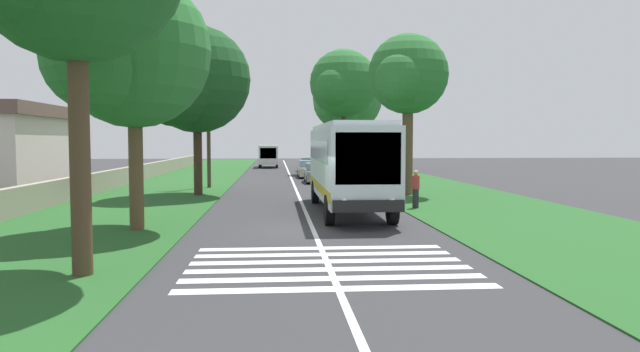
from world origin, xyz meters
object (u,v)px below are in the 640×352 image
object	(u,v)px
trailing_car_0	(317,173)
trailing_car_2	(310,166)
roadside_tree_right_2	(342,85)
roadside_tree_right_1	(406,77)
roadside_tree_left_0	(129,55)
pedestrian	(416,189)
trailing_car_1	(309,169)
roadside_tree_right_0	(345,101)
trailing_minibus_0	(269,154)
coach_bus	(348,162)
roadside_tree_left_1	(193,83)
utility_pole	(208,118)

from	to	relation	value
trailing_car_0	trailing_car_2	size ratio (longest dim) A/B	1.00
trailing_car_0	roadside_tree_right_2	xyz separation A→B (m)	(11.83, -3.18, 7.57)
trailing_car_0	roadside_tree_right_1	bearing A→B (deg)	-157.93
roadside_tree_left_0	pedestrian	xyz separation A→B (m)	(5.41, -11.08, -4.96)
trailing_car_0	trailing_car_1	world-z (taller)	same
roadside_tree_right_0	roadside_tree_right_2	world-z (taller)	roadside_tree_right_2
trailing_minibus_0	roadside_tree_right_2	size ratio (longest dim) A/B	0.52
trailing_car_0	roadside_tree_right_0	size ratio (longest dim) A/B	0.39
pedestrian	roadside_tree_right_1	bearing A→B (deg)	-8.77
coach_bus	trailing_car_2	bearing A→B (deg)	-0.33
trailing_car_1	roadside_tree_right_1	world-z (taller)	roadside_tree_right_1
trailing_car_0	trailing_car_1	distance (m)	5.76
coach_bus	trailing_car_2	size ratio (longest dim) A/B	2.60
coach_bus	roadside_tree_left_0	distance (m)	9.90
trailing_minibus_0	trailing_car_0	bearing A→B (deg)	-171.10
trailing_car_1	roadside_tree_left_0	size ratio (longest dim) A/B	0.50
trailing_minibus_0	roadside_tree_right_2	distance (m)	15.91
trailing_minibus_0	roadside_tree_right_0	bearing A→B (deg)	-124.54
roadside_tree_right_1	trailing_car_2	bearing A→B (deg)	9.68
roadside_tree_right_2	roadside_tree_left_0	bearing A→B (deg)	161.90
coach_bus	roadside_tree_left_0	size ratio (longest dim) A/B	1.31
trailing_car_0	roadside_tree_right_0	world-z (taller)	roadside_tree_right_0
trailing_car_0	roadside_tree_right_1	distance (m)	12.57
trailing_car_2	roadside_tree_left_1	distance (m)	24.61
trailing_car_0	utility_pole	xyz separation A→B (m)	(-4.46, 7.30, 3.80)
trailing_car_2	pedestrian	xyz separation A→B (m)	(-29.61, -2.99, 0.24)
roadside_tree_right_0	roadside_tree_right_2	bearing A→B (deg)	170.78
trailing_car_1	roadside_tree_left_1	xyz separation A→B (m)	(-15.46, 7.26, 5.53)
roadside_tree_left_1	roadside_tree_right_2	bearing A→B (deg)	-26.43
trailing_car_2	roadside_tree_right_2	xyz separation A→B (m)	(-1.16, -2.98, 7.57)
coach_bus	utility_pole	bearing A→B (deg)	29.52
roadside_tree_right_0	utility_pole	size ratio (longest dim) A/B	1.30
roadside_tree_right_2	trailing_car_1	bearing A→B (deg)	150.44
roadside_tree_right_0	trailing_car_0	bearing A→B (deg)	167.10
trailing_minibus_0	roadside_tree_left_0	distance (m)	46.86
trailing_car_0	roadside_tree_left_0	size ratio (longest dim) A/B	0.50
coach_bus	pedestrian	bearing A→B (deg)	-76.11
trailing_car_0	trailing_car_2	xyz separation A→B (m)	(12.99, -0.20, 0.00)
roadside_tree_right_0	roadside_tree_right_1	world-z (taller)	roadside_tree_right_0
roadside_tree_left_1	roadside_tree_right_0	xyz separation A→B (m)	(28.56, -11.84, 1.05)
trailing_car_0	pedestrian	xyz separation A→B (m)	(-16.62, -3.19, 0.24)
trailing_car_0	trailing_car_2	world-z (taller)	same
trailing_minibus_0	utility_pole	size ratio (longest dim) A/B	0.70
pedestrian	trailing_car_1	bearing A→B (deg)	8.80
roadside_tree_left_0	roadside_tree_right_0	bearing A→B (deg)	-16.63
roadside_tree_left_1	roadside_tree_left_0	bearing A→B (deg)	178.31
trailing_car_0	trailing_minibus_0	xyz separation A→B (m)	(24.45, 3.83, 0.88)
roadside_tree_left_0	utility_pole	bearing A→B (deg)	-1.93
trailing_car_1	roadside_tree_right_2	xyz separation A→B (m)	(6.08, -3.45, 7.57)
roadside_tree_left_1	trailing_minibus_0	bearing A→B (deg)	-6.18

